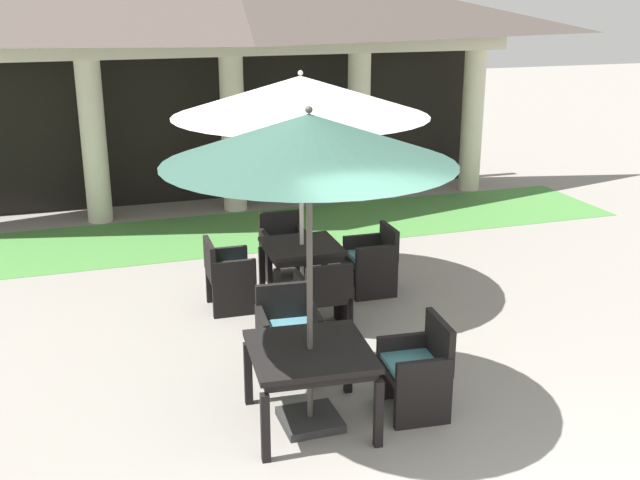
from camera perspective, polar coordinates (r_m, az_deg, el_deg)
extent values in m
cylinder|color=beige|center=(12.93, -16.30, 6.91)|extent=(0.40, 0.40, 2.60)
cylinder|color=beige|center=(13.20, -6.41, 7.73)|extent=(0.40, 0.40, 2.60)
cylinder|color=beige|center=(13.84, 2.85, 8.29)|extent=(0.40, 0.40, 2.60)
cylinder|color=beige|center=(14.80, 11.13, 8.61)|extent=(0.40, 0.40, 2.60)
cube|color=beige|center=(13.03, -6.64, 13.90)|extent=(9.83, 0.70, 0.24)
cube|color=black|center=(14.07, -7.20, 8.33)|extent=(9.63, 0.16, 2.60)
cube|color=#47843D|center=(12.26, -4.89, 0.73)|extent=(12.03, 2.19, 0.01)
cube|color=black|center=(6.63, -0.75, -8.16)|extent=(1.10, 1.10, 0.05)
cube|color=black|center=(6.66, -0.74, -8.63)|extent=(1.01, 1.01, 0.07)
cube|color=black|center=(6.34, -4.04, -13.64)|extent=(0.08, 0.08, 0.60)
cube|color=black|center=(6.53, 4.33, -12.63)|extent=(0.08, 0.08, 0.60)
cube|color=black|center=(7.15, -5.31, -9.77)|extent=(0.08, 0.08, 0.60)
cube|color=black|center=(7.32, 2.09, -9.01)|extent=(0.08, 0.08, 0.60)
cube|color=#2D2D2D|center=(6.95, -0.72, -13.08)|extent=(0.50, 0.50, 0.07)
cylinder|color=#4C4742|center=(6.41, -0.77, -3.85)|extent=(0.05, 0.05, 2.48)
cone|color=#33594C|center=(6.06, -0.82, 7.45)|extent=(2.34, 2.34, 0.39)
sphere|color=#4C4742|center=(6.02, -0.83, 9.57)|extent=(0.06, 0.06, 0.06)
cube|color=black|center=(7.58, -2.31, -7.02)|extent=(0.60, 0.59, 0.07)
cube|color=teal|center=(7.56, -2.32, -6.61)|extent=(0.55, 0.54, 0.05)
cube|color=black|center=(7.71, -2.69, -4.64)|extent=(0.56, 0.11, 0.41)
cube|color=black|center=(7.67, -0.40, -7.42)|extent=(0.11, 0.54, 0.67)
cube|color=black|center=(7.58, -4.23, -7.79)|extent=(0.11, 0.54, 0.67)
cube|color=black|center=(7.52, -0.04, -9.17)|extent=(0.06, 0.06, 0.38)
cube|color=black|center=(7.43, -3.84, -9.56)|extent=(0.06, 0.06, 0.38)
cube|color=black|center=(7.94, -0.85, -7.62)|extent=(0.06, 0.06, 0.38)
cube|color=black|center=(7.86, -4.44, -7.96)|extent=(0.06, 0.06, 0.38)
cube|color=black|center=(7.01, 6.89, -9.50)|extent=(0.56, 0.62, 0.07)
cube|color=teal|center=(6.98, 6.91, -9.06)|extent=(0.51, 0.57, 0.05)
cube|color=black|center=(6.98, 8.79, -7.42)|extent=(0.11, 0.58, 0.43)
cube|color=black|center=(6.83, 7.64, -11.16)|extent=(0.51, 0.10, 0.63)
cube|color=black|center=(7.27, 6.14, -9.20)|extent=(0.51, 0.10, 0.63)
cube|color=black|center=(6.83, 5.75, -12.33)|extent=(0.06, 0.06, 0.37)
cube|color=black|center=(7.26, 4.40, -10.35)|extent=(0.06, 0.06, 0.37)
cube|color=black|center=(6.98, 9.35, -11.79)|extent=(0.06, 0.06, 0.37)
cube|color=black|center=(7.40, 7.81, -9.90)|extent=(0.06, 0.06, 0.37)
cube|color=black|center=(9.28, -1.35, -0.45)|extent=(0.91, 0.91, 0.05)
cube|color=black|center=(9.30, -1.35, -0.84)|extent=(0.84, 0.84, 0.08)
cube|color=black|center=(8.95, -3.16, -3.90)|extent=(0.07, 0.07, 0.58)
cube|color=black|center=(9.16, 1.80, -3.37)|extent=(0.07, 0.07, 0.58)
cube|color=black|center=(9.69, -4.29, -2.19)|extent=(0.07, 0.07, 0.58)
cube|color=black|center=(9.88, 0.31, -1.73)|extent=(0.07, 0.07, 0.58)
cube|color=#2D2D2D|center=(9.50, -1.32, -4.18)|extent=(0.42, 0.42, 0.08)
cylinder|color=beige|center=(9.12, -1.37, 2.68)|extent=(0.05, 0.05, 2.43)
cone|color=white|center=(8.88, -1.44, 10.55)|extent=(2.94, 2.94, 0.45)
sphere|color=beige|center=(8.85, -1.45, 12.19)|extent=(0.06, 0.06, 0.06)
cube|color=black|center=(8.59, 0.22, -4.09)|extent=(0.54, 0.52, 0.07)
cube|color=teal|center=(8.57, 0.22, -3.72)|extent=(0.50, 0.48, 0.05)
cube|color=black|center=(8.30, 0.68, -3.17)|extent=(0.53, 0.08, 0.40)
cube|color=black|center=(8.56, -1.34, -4.75)|extent=(0.08, 0.50, 0.64)
cube|color=black|center=(8.69, 1.75, -4.39)|extent=(0.08, 0.50, 0.64)
cube|color=black|center=(8.81, -1.67, -5.03)|extent=(0.06, 0.06, 0.36)
cube|color=black|center=(8.93, 1.24, -4.69)|extent=(0.06, 0.06, 0.36)
cube|color=black|center=(8.41, -0.88, -6.17)|extent=(0.06, 0.06, 0.36)
cube|color=black|center=(8.54, 2.16, -5.80)|extent=(0.06, 0.06, 0.36)
cube|color=black|center=(9.19, -6.61, -2.58)|extent=(0.53, 0.56, 0.07)
cube|color=teal|center=(9.17, -6.63, -2.23)|extent=(0.49, 0.52, 0.05)
cube|color=black|center=(9.08, -8.13, -1.33)|extent=(0.08, 0.55, 0.40)
cube|color=black|center=(9.45, -6.87, -2.49)|extent=(0.51, 0.08, 0.68)
cube|color=black|center=(8.98, -6.30, -3.58)|extent=(0.51, 0.08, 0.68)
cube|color=black|center=(9.53, -5.48, -3.22)|extent=(0.06, 0.06, 0.38)
cube|color=black|center=(9.08, -4.86, -4.29)|extent=(0.06, 0.06, 0.38)
cube|color=black|center=(9.46, -8.19, -3.48)|extent=(0.06, 0.06, 0.38)
cube|color=black|center=(9.01, -7.71, -4.59)|extent=(0.06, 0.06, 0.38)
cube|color=black|center=(10.17, -2.65, -0.55)|extent=(0.57, 0.53, 0.07)
cube|color=teal|center=(10.15, -2.65, -0.23)|extent=(0.52, 0.48, 0.05)
cube|color=black|center=(10.32, -2.98, 1.07)|extent=(0.55, 0.08, 0.39)
cube|color=black|center=(10.26, -1.25, -0.87)|extent=(0.08, 0.51, 0.62)
cube|color=black|center=(10.15, -4.04, -1.14)|extent=(0.08, 0.51, 0.62)
cube|color=black|center=(10.10, -0.95, -1.97)|extent=(0.06, 0.06, 0.36)
cube|color=black|center=(9.98, -3.69, -2.24)|extent=(0.06, 0.06, 0.36)
cube|color=black|center=(10.51, -1.62, -1.16)|extent=(0.06, 0.06, 0.36)
cube|color=black|center=(10.40, -4.26, -1.41)|extent=(0.06, 0.06, 0.36)
cube|color=black|center=(9.62, 3.70, -1.49)|extent=(0.55, 0.54, 0.07)
cube|color=teal|center=(9.60, 3.70, -1.15)|extent=(0.51, 0.50, 0.05)
cube|color=black|center=(9.63, 5.12, -0.07)|extent=(0.08, 0.52, 0.39)
cube|color=black|center=(9.43, 4.19, -2.43)|extent=(0.54, 0.08, 0.68)
cube|color=black|center=(9.86, 3.20, -1.50)|extent=(0.54, 0.08, 0.68)
cube|color=black|center=(9.41, 2.78, -3.40)|extent=(0.06, 0.06, 0.39)
cube|color=black|center=(9.83, 1.88, -2.46)|extent=(0.06, 0.06, 0.39)
cube|color=black|center=(9.58, 5.51, -3.09)|extent=(0.06, 0.06, 0.39)
cube|color=black|center=(9.98, 4.51, -2.17)|extent=(0.06, 0.06, 0.39)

